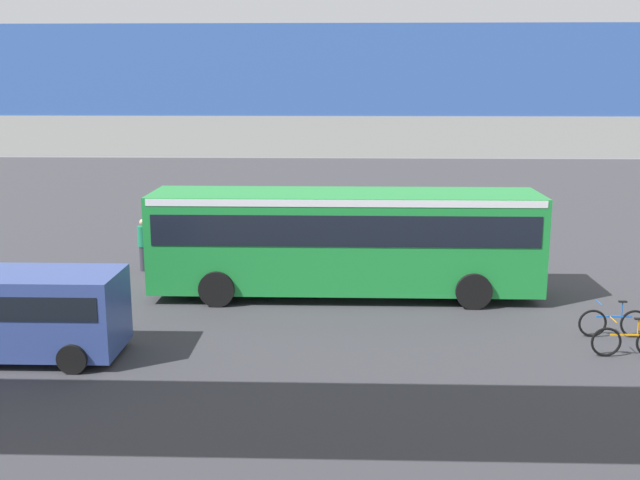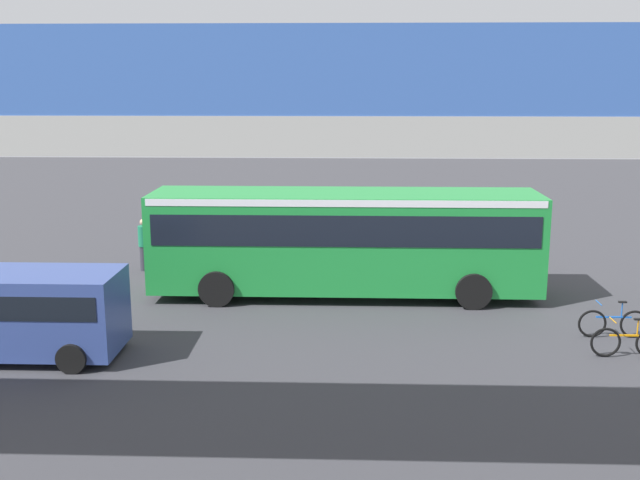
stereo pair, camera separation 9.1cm
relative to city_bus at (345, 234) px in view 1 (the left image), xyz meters
name	(u,v)px [view 1 (the left image)]	position (x,y,z in m)	size (l,w,h in m)	color
ground	(328,291)	(0.50, -0.44, -1.88)	(80.00, 80.00, 0.00)	#38383D
city_bus	(345,234)	(0.00, 0.00, 0.00)	(11.54, 2.85, 3.15)	#1E8C38
parked_van	(18,309)	(7.63, 5.44, -0.70)	(4.80, 2.17, 2.05)	#33478C
bicycle_blue	(613,323)	(-6.84, 3.60, -1.51)	(1.77, 0.44, 0.96)	black
bicycle_orange	(629,342)	(-6.71, 5.00, -1.51)	(1.77, 0.44, 0.96)	black
pedestrian	(144,245)	(6.85, -2.79, -1.00)	(0.38, 0.38, 1.79)	#2D2D38
traffic_sign	(471,215)	(-4.31, -3.31, 0.01)	(0.08, 0.60, 2.80)	slate
lane_dash_leftmost	(446,270)	(-3.50, -3.15, -1.88)	(2.00, 0.20, 0.01)	silver
lane_dash_left	(330,269)	(0.50, -3.15, -1.88)	(2.00, 0.20, 0.01)	silver
lane_dash_centre	(215,268)	(4.50, -3.15, -1.88)	(2.00, 0.20, 0.01)	silver
pedestrian_overpass	(311,165)	(0.50, 11.42, 3.36)	(25.53, 2.60, 7.08)	#9E9E99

